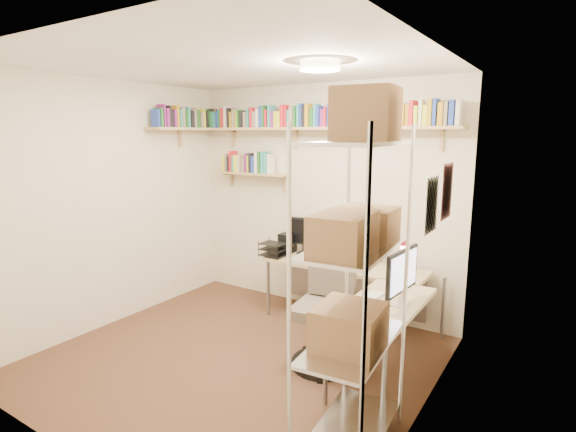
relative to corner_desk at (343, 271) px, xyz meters
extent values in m
plane|color=#4B2B20|center=(-0.56, -0.97, -0.65)|extent=(3.20, 3.20, 0.00)
cube|color=#F2E9C5|center=(-0.56, 0.53, 0.60)|extent=(3.20, 0.04, 2.50)
cube|color=#F2E9C5|center=(-2.16, -0.97, 0.60)|extent=(0.04, 3.00, 2.50)
cube|color=#F2E9C5|center=(1.04, -0.97, 0.60)|extent=(0.04, 3.00, 2.50)
cube|color=#F2E9C5|center=(-0.56, -2.47, 0.60)|extent=(3.20, 0.04, 2.50)
cube|color=white|center=(-0.56, -0.97, 1.85)|extent=(3.20, 3.00, 0.04)
cube|color=silver|center=(1.03, -0.42, 0.90)|extent=(0.01, 0.30, 0.42)
cube|color=white|center=(1.03, -0.82, 0.85)|extent=(0.01, 0.28, 0.38)
cylinder|color=#FFEAC6|center=(0.14, -0.77, 1.81)|extent=(0.30, 0.30, 0.06)
cube|color=tan|center=(-0.56, 0.41, 1.37)|extent=(3.05, 0.25, 0.03)
cube|color=tan|center=(-2.03, -0.02, 1.37)|extent=(0.25, 1.00, 0.03)
cube|color=tan|center=(-1.41, 0.43, 0.85)|extent=(0.95, 0.20, 0.02)
cube|color=tan|center=(-1.76, 0.47, 1.30)|extent=(0.03, 0.20, 0.20)
cube|color=tan|center=(-0.86, 0.47, 1.30)|extent=(0.03, 0.20, 0.20)
cube|color=tan|center=(0.04, 0.47, 1.30)|extent=(0.03, 0.20, 0.20)
cube|color=tan|center=(0.74, 0.47, 1.30)|extent=(0.03, 0.20, 0.20)
cube|color=red|center=(-2.02, 0.41, 1.48)|extent=(0.03, 0.13, 0.19)
cube|color=black|center=(-1.99, 0.41, 1.50)|extent=(0.03, 0.11, 0.23)
cube|color=teal|center=(-1.95, 0.41, 1.48)|extent=(0.03, 0.12, 0.19)
cube|color=teal|center=(-1.92, 0.41, 1.47)|extent=(0.03, 0.13, 0.17)
cube|color=#2140AC|center=(-1.87, 0.41, 1.49)|extent=(0.04, 0.14, 0.20)
cube|color=#236B25|center=(-1.83, 0.41, 1.49)|extent=(0.03, 0.15, 0.21)
cube|color=red|center=(-1.79, 0.41, 1.50)|extent=(0.04, 0.15, 0.23)
cube|color=white|center=(-1.75, 0.41, 1.51)|extent=(0.02, 0.15, 0.25)
cube|color=black|center=(-1.71, 0.41, 1.50)|extent=(0.04, 0.12, 0.23)
cube|color=#C59217|center=(-1.67, 0.41, 1.48)|extent=(0.03, 0.13, 0.18)
cube|color=gray|center=(-1.63, 0.41, 1.50)|extent=(0.03, 0.12, 0.22)
cube|color=yellow|center=(-1.59, 0.41, 1.49)|extent=(0.03, 0.11, 0.19)
cube|color=#236B25|center=(-1.55, 0.41, 1.49)|extent=(0.02, 0.14, 0.20)
cube|color=black|center=(-1.51, 0.41, 1.48)|extent=(0.04, 0.13, 0.19)
cube|color=gray|center=(-1.46, 0.41, 1.48)|extent=(0.03, 0.13, 0.18)
cube|color=teal|center=(-1.42, 0.41, 1.50)|extent=(0.03, 0.12, 0.22)
cube|color=red|center=(-1.37, 0.41, 1.50)|extent=(0.04, 0.12, 0.23)
cube|color=gray|center=(-1.32, 0.41, 1.48)|extent=(0.04, 0.13, 0.18)
cube|color=white|center=(-1.28, 0.41, 1.49)|extent=(0.03, 0.14, 0.21)
cube|color=#2140AC|center=(-1.24, 0.41, 1.51)|extent=(0.04, 0.11, 0.24)
cube|color=#236B25|center=(-1.20, 0.41, 1.51)|extent=(0.03, 0.13, 0.24)
cube|color=red|center=(-1.16, 0.41, 1.49)|extent=(0.02, 0.13, 0.20)
cube|color=teal|center=(-1.12, 0.41, 1.51)|extent=(0.04, 0.11, 0.24)
cube|color=#81227D|center=(-1.07, 0.41, 1.48)|extent=(0.04, 0.12, 0.18)
cube|color=yellow|center=(-1.03, 0.41, 1.48)|extent=(0.03, 0.15, 0.17)
cube|color=yellow|center=(-0.99, 0.41, 1.47)|extent=(0.04, 0.13, 0.17)
cube|color=red|center=(-0.94, 0.41, 1.51)|extent=(0.04, 0.14, 0.24)
cube|color=red|center=(-0.90, 0.41, 1.50)|extent=(0.02, 0.12, 0.22)
cube|color=teal|center=(-0.87, 0.41, 1.48)|extent=(0.03, 0.11, 0.18)
cube|color=gray|center=(-0.82, 0.41, 1.50)|extent=(0.04, 0.14, 0.22)
cube|color=#236B25|center=(-0.78, 0.41, 1.50)|extent=(0.03, 0.13, 0.22)
cube|color=teal|center=(-0.74, 0.41, 1.51)|extent=(0.03, 0.12, 0.25)
cube|color=#2140AC|center=(-0.71, 0.41, 1.51)|extent=(0.03, 0.12, 0.25)
cube|color=black|center=(-0.67, 0.41, 1.50)|extent=(0.03, 0.14, 0.22)
cube|color=#C59217|center=(-0.63, 0.41, 1.51)|extent=(0.04, 0.13, 0.24)
cube|color=#236B25|center=(-0.58, 0.41, 1.48)|extent=(0.03, 0.12, 0.19)
cube|color=teal|center=(-0.54, 0.41, 1.51)|extent=(0.04, 0.11, 0.24)
cube|color=#2140AC|center=(-0.50, 0.41, 1.50)|extent=(0.04, 0.15, 0.21)
cube|color=#81227D|center=(-0.45, 0.41, 1.48)|extent=(0.04, 0.12, 0.18)
cube|color=red|center=(-0.41, 0.41, 1.49)|extent=(0.02, 0.15, 0.20)
cube|color=#2140AC|center=(-0.38, 0.41, 1.50)|extent=(0.02, 0.11, 0.22)
cube|color=#236B25|center=(-0.35, 0.41, 1.51)|extent=(0.02, 0.14, 0.24)
cube|color=#2140AC|center=(-0.32, 0.41, 1.50)|extent=(0.02, 0.11, 0.23)
cube|color=black|center=(-0.29, 0.41, 1.49)|extent=(0.03, 0.12, 0.21)
cube|color=#81227D|center=(-0.25, 0.41, 1.50)|extent=(0.03, 0.12, 0.23)
cube|color=white|center=(-0.21, 0.41, 1.49)|extent=(0.02, 0.15, 0.20)
cube|color=gray|center=(-0.17, 0.41, 1.50)|extent=(0.04, 0.14, 0.22)
cube|color=#2140AC|center=(-0.13, 0.41, 1.48)|extent=(0.02, 0.12, 0.18)
cube|color=yellow|center=(-0.09, 0.41, 1.51)|extent=(0.03, 0.13, 0.24)
cube|color=red|center=(-0.06, 0.41, 1.48)|extent=(0.03, 0.12, 0.17)
cube|color=white|center=(-0.02, 0.41, 1.48)|extent=(0.02, 0.11, 0.18)
cube|color=white|center=(0.01, 0.41, 1.48)|extent=(0.03, 0.12, 0.17)
cube|color=gray|center=(0.05, 0.41, 1.51)|extent=(0.04, 0.14, 0.24)
cube|color=black|center=(0.09, 0.41, 1.50)|extent=(0.03, 0.12, 0.22)
cube|color=white|center=(0.14, 0.41, 1.48)|extent=(0.04, 0.12, 0.18)
cube|color=#C59217|center=(0.18, 0.41, 1.50)|extent=(0.04, 0.12, 0.23)
cube|color=black|center=(0.22, 0.41, 1.49)|extent=(0.04, 0.12, 0.20)
cube|color=white|center=(0.27, 0.41, 1.48)|extent=(0.03, 0.13, 0.19)
cube|color=#2140AC|center=(0.31, 0.41, 1.48)|extent=(0.04, 0.11, 0.19)
cube|color=#236B25|center=(0.36, 0.41, 1.50)|extent=(0.03, 0.14, 0.23)
cube|color=#C59217|center=(0.40, 0.41, 1.49)|extent=(0.04, 0.14, 0.20)
cube|color=#C59217|center=(0.44, 0.41, 1.49)|extent=(0.03, 0.11, 0.20)
cube|color=red|center=(0.49, 0.41, 1.51)|extent=(0.04, 0.15, 0.23)
cube|color=yellow|center=(0.53, 0.41, 1.48)|extent=(0.03, 0.14, 0.18)
cube|color=white|center=(0.57, 0.41, 1.51)|extent=(0.03, 0.11, 0.24)
cube|color=yellow|center=(0.61, 0.41, 1.48)|extent=(0.04, 0.11, 0.19)
cube|color=#C59217|center=(0.65, 0.41, 1.51)|extent=(0.04, 0.12, 0.24)
cube|color=#2140AC|center=(0.70, 0.41, 1.51)|extent=(0.03, 0.14, 0.24)
cube|color=#C59217|center=(0.75, 0.41, 1.49)|extent=(0.04, 0.14, 0.21)
cube|color=gray|center=(0.79, 0.41, 1.49)|extent=(0.03, 0.12, 0.21)
cube|color=#2140AC|center=(0.84, 0.41, 1.50)|extent=(0.04, 0.12, 0.23)
cube|color=white|center=(0.90, 0.41, 1.50)|extent=(0.04, 0.12, 0.22)
cube|color=#2140AC|center=(-2.03, -0.45, 1.48)|extent=(0.12, 0.03, 0.19)
cube|color=#236B25|center=(-2.03, -0.41, 1.49)|extent=(0.13, 0.04, 0.20)
cube|color=#81227D|center=(-2.03, -0.37, 1.51)|extent=(0.12, 0.02, 0.25)
cube|color=#81227D|center=(-2.03, -0.33, 1.49)|extent=(0.14, 0.04, 0.20)
cube|color=black|center=(-2.03, -0.29, 1.50)|extent=(0.12, 0.03, 0.23)
cube|color=black|center=(-2.03, -0.25, 1.48)|extent=(0.11, 0.03, 0.18)
cube|color=#81227D|center=(-2.03, -0.21, 1.49)|extent=(0.11, 0.03, 0.19)
cube|color=#C59217|center=(-2.03, -0.18, 1.51)|extent=(0.12, 0.03, 0.24)
cube|color=teal|center=(-2.03, -0.13, 1.49)|extent=(0.12, 0.03, 0.20)
cube|color=gray|center=(-2.03, -0.09, 1.50)|extent=(0.11, 0.04, 0.23)
cube|color=#236B25|center=(-2.03, -0.04, 1.48)|extent=(0.12, 0.03, 0.19)
cube|color=teal|center=(-2.03, -0.01, 1.50)|extent=(0.13, 0.03, 0.23)
cube|color=black|center=(-2.03, 0.04, 1.48)|extent=(0.14, 0.04, 0.19)
cube|color=gray|center=(-2.03, 0.10, 1.50)|extent=(0.13, 0.04, 0.23)
cube|color=#236B25|center=(-2.03, 0.14, 1.49)|extent=(0.12, 0.03, 0.21)
cube|color=gray|center=(-2.03, 0.19, 1.48)|extent=(0.15, 0.04, 0.19)
cube|color=yellow|center=(-2.03, 0.24, 1.50)|extent=(0.13, 0.04, 0.22)
cube|color=black|center=(-2.03, 0.29, 1.49)|extent=(0.13, 0.04, 0.20)
cube|color=#236B25|center=(-2.03, 0.33, 1.49)|extent=(0.13, 0.03, 0.19)
cube|color=#236B25|center=(-2.03, 0.37, 1.50)|extent=(0.11, 0.03, 0.22)
cube|color=#C59217|center=(-2.03, 0.42, 1.50)|extent=(0.14, 0.03, 0.22)
cube|color=yellow|center=(-1.82, 0.43, 0.97)|extent=(0.03, 0.12, 0.21)
cube|color=gray|center=(-1.79, 0.43, 0.97)|extent=(0.03, 0.11, 0.21)
cube|color=black|center=(-1.74, 0.43, 0.95)|extent=(0.03, 0.14, 0.17)
cube|color=red|center=(-1.71, 0.43, 0.99)|extent=(0.03, 0.14, 0.25)
cube|color=teal|center=(-1.67, 0.43, 0.96)|extent=(0.03, 0.12, 0.19)
cube|color=yellow|center=(-1.63, 0.43, 0.97)|extent=(0.04, 0.13, 0.20)
cube|color=white|center=(-1.59, 0.43, 0.96)|extent=(0.02, 0.12, 0.19)
cube|color=gray|center=(-1.56, 0.43, 0.96)|extent=(0.02, 0.14, 0.19)
cube|color=gray|center=(-1.52, 0.43, 0.95)|extent=(0.03, 0.12, 0.17)
cube|color=#81227D|center=(-1.49, 0.43, 0.98)|extent=(0.02, 0.12, 0.22)
cube|color=yellow|center=(-1.44, 0.43, 0.97)|extent=(0.03, 0.11, 0.20)
cube|color=black|center=(-1.41, 0.43, 0.98)|extent=(0.02, 0.15, 0.23)
cube|color=#2140AC|center=(-1.37, 0.43, 0.96)|extent=(0.04, 0.12, 0.19)
cube|color=white|center=(-1.32, 0.43, 0.99)|extent=(0.04, 0.13, 0.24)
cube|color=#236B25|center=(-1.28, 0.43, 0.99)|extent=(0.02, 0.13, 0.25)
cube|color=teal|center=(-1.24, 0.43, 0.99)|extent=(0.04, 0.12, 0.25)
cube|color=teal|center=(-1.19, 0.43, 0.98)|extent=(0.04, 0.13, 0.23)
cube|color=white|center=(-1.14, 0.43, 0.98)|extent=(0.03, 0.12, 0.22)
cube|color=tan|center=(-0.09, 0.21, -0.01)|extent=(1.68, 0.53, 0.04)
cube|color=tan|center=(0.65, -0.61, -0.01)|extent=(0.53, 1.15, 0.04)
cylinder|color=gray|center=(-0.89, -0.01, -0.34)|extent=(0.04, 0.04, 0.62)
cylinder|color=gray|center=(-0.89, 0.43, -0.34)|extent=(0.04, 0.04, 0.62)
cylinder|color=gray|center=(0.87, 0.43, -0.34)|extent=(0.04, 0.04, 0.62)
cylinder|color=gray|center=(0.42, -1.14, -0.34)|extent=(0.04, 0.04, 0.62)
cylinder|color=gray|center=(0.87, -1.14, -0.34)|extent=(0.04, 0.04, 0.62)
cube|color=gray|center=(-0.09, 0.44, -0.29)|extent=(1.59, 0.02, 0.49)
cube|color=silver|center=(-0.05, 0.32, 0.30)|extent=(0.49, 0.03, 0.37)
cube|color=black|center=(-0.05, 0.30, 0.30)|extent=(0.44, 0.00, 0.32)
cube|color=black|center=(-0.62, 0.32, 0.27)|extent=(0.39, 0.03, 0.30)
cube|color=black|center=(0.77, -0.57, 0.28)|extent=(0.03, 0.51, 0.34)
cube|color=#D5DCFA|center=(0.75, -0.57, 0.28)|extent=(0.00, 0.46, 0.29)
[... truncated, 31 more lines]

